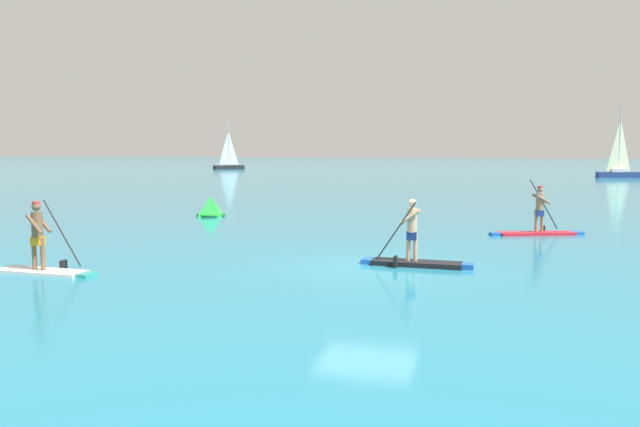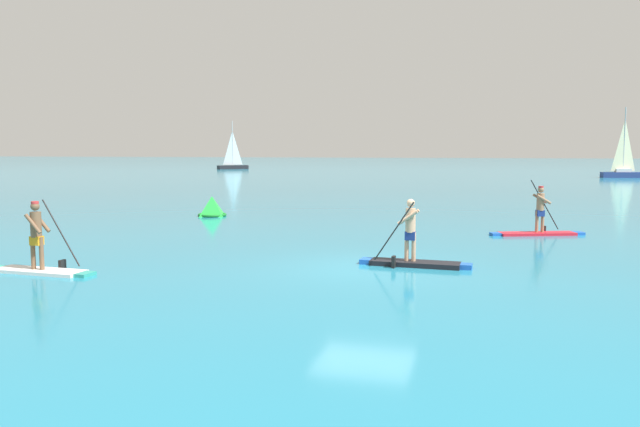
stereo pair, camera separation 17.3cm
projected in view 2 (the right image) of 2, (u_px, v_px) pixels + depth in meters
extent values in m
plane|color=teal|center=(365.00, 268.00, 15.67)|extent=(440.00, 440.00, 0.00)
cube|color=white|center=(40.00, 271.00, 15.00)|extent=(2.38, 0.75, 0.08)
cube|color=teal|center=(85.00, 274.00, 14.61)|extent=(0.31, 0.48, 0.08)
cylinder|color=brown|center=(42.00, 253.00, 14.93)|extent=(0.11, 0.11, 0.80)
cylinder|color=brown|center=(33.00, 253.00, 15.01)|extent=(0.11, 0.11, 0.80)
cube|color=orange|center=(37.00, 241.00, 14.94)|extent=(0.27, 0.23, 0.22)
cylinder|color=brown|center=(36.00, 224.00, 14.90)|extent=(0.26, 0.26, 0.61)
sphere|color=brown|center=(35.00, 206.00, 14.85)|extent=(0.21, 0.21, 0.21)
cylinder|color=red|center=(35.00, 202.00, 14.84)|extent=(0.18, 0.18, 0.06)
cylinder|color=brown|center=(42.00, 222.00, 15.02)|extent=(0.46, 0.10, 0.49)
cylinder|color=brown|center=(33.00, 224.00, 14.73)|extent=(0.46, 0.10, 0.49)
cylinder|color=black|center=(61.00, 233.00, 15.23)|extent=(1.05, 0.07, 1.64)
cube|color=black|center=(62.00, 266.00, 15.32)|extent=(0.09, 0.20, 0.32)
cube|color=black|center=(415.00, 264.00, 15.87)|extent=(2.32, 0.72, 0.13)
cube|color=blue|center=(366.00, 261.00, 16.26)|extent=(0.30, 0.45, 0.13)
cube|color=blue|center=(466.00, 266.00, 15.49)|extent=(0.30, 0.39, 0.13)
cylinder|color=tan|center=(407.00, 246.00, 15.90)|extent=(0.11, 0.11, 0.75)
cylinder|color=tan|center=(414.00, 247.00, 15.84)|extent=(0.11, 0.11, 0.75)
cube|color=navy|center=(410.00, 236.00, 15.84)|extent=(0.27, 0.23, 0.22)
cylinder|color=tan|center=(411.00, 220.00, 15.80)|extent=(0.26, 0.26, 0.62)
sphere|color=tan|center=(411.00, 203.00, 15.75)|extent=(0.21, 0.21, 0.21)
cylinder|color=tan|center=(408.00, 218.00, 15.66)|extent=(0.53, 0.11, 0.41)
cylinder|color=tan|center=(410.00, 216.00, 15.95)|extent=(0.53, 0.11, 0.41)
cylinder|color=black|center=(394.00, 231.00, 15.54)|extent=(1.02, 0.07, 1.54)
cube|color=black|center=(394.00, 262.00, 15.62)|extent=(0.09, 0.20, 0.32)
cube|color=red|center=(537.00, 234.00, 21.66)|extent=(2.72, 1.51, 0.10)
cube|color=blue|center=(578.00, 233.00, 21.79)|extent=(0.46, 0.53, 0.10)
cube|color=blue|center=(496.00, 234.00, 21.54)|extent=(0.44, 0.47, 0.10)
cylinder|color=#997051|center=(543.00, 221.00, 21.63)|extent=(0.11, 0.11, 0.77)
cylinder|color=#997051|center=(537.00, 221.00, 21.61)|extent=(0.11, 0.11, 0.77)
cube|color=navy|center=(540.00, 213.00, 21.59)|extent=(0.32, 0.30, 0.22)
cylinder|color=#997051|center=(540.00, 202.00, 21.55)|extent=(0.26, 0.26, 0.60)
sphere|color=#997051|center=(541.00, 190.00, 21.51)|extent=(0.21, 0.21, 0.21)
cylinder|color=red|center=(541.00, 187.00, 21.50)|extent=(0.18, 0.18, 0.06)
cylinder|color=#997051|center=(540.00, 199.00, 21.70)|extent=(0.53, 0.30, 0.38)
cylinder|color=#997051|center=(544.00, 199.00, 21.39)|extent=(0.53, 0.30, 0.38)
cylinder|color=black|center=(545.00, 205.00, 22.00)|extent=(1.04, 0.43, 1.80)
cube|color=black|center=(544.00, 230.00, 22.10)|extent=(0.14, 0.22, 0.32)
pyramid|color=green|center=(212.00, 206.00, 27.83)|extent=(1.43, 1.43, 0.90)
torus|color=#167226|center=(212.00, 215.00, 27.87)|extent=(1.29, 1.29, 0.12)
cube|color=black|center=(233.00, 167.00, 96.24)|extent=(4.31, 4.25, 0.59)
cylinder|color=#B2B2B7|center=(232.00, 143.00, 95.86)|extent=(0.12, 0.12, 6.89)
pyramid|color=white|center=(233.00, 148.00, 95.93)|extent=(1.91, 1.14, 5.29)
cube|color=navy|center=(623.00, 175.00, 66.22)|extent=(4.51, 1.86, 0.61)
cylinder|color=#B2B2B7|center=(624.00, 140.00, 65.83)|extent=(0.12, 0.12, 6.93)
pyramid|color=beige|center=(624.00, 145.00, 65.89)|extent=(1.86, 0.80, 5.67)
cube|color=silver|center=(623.00, 170.00, 66.17)|extent=(1.69, 1.04, 0.37)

